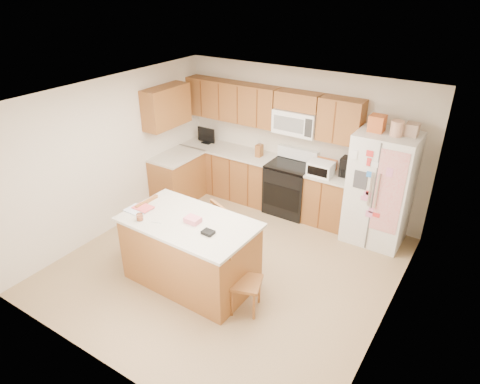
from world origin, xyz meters
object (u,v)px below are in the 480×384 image
Objects in this scene: stove at (290,187)px; refrigerator at (381,188)px; windsor_chair_left at (143,230)px; windsor_chair_back at (227,231)px; island at (190,251)px; windsor_chair_right at (244,282)px.

refrigerator reaches higher than stove.
windsor_chair_left is (-2.76, -2.40, -0.44)m from refrigerator.
refrigerator is 2.13× the size of windsor_chair_back.
stove is 0.62× the size of island.
windsor_chair_right is (1.87, -0.14, -0.05)m from windsor_chair_left.
island reaches higher than windsor_chair_right.
windsor_chair_left is at bearing -139.01° from refrigerator.
windsor_chair_back is at bearing -94.57° from stove.
stove is at bearing 104.67° from windsor_chair_right.
windsor_chair_back is (0.10, 0.75, -0.04)m from island.
stove is 1.24× the size of windsor_chair_right.
windsor_chair_back is at bearing 33.31° from windsor_chair_left.
refrigerator is 2.24× the size of windsor_chair_right.
refrigerator is 2.73m from windsor_chair_right.
island is 1.78× the size of windsor_chair_left.
windsor_chair_right is (0.92, -0.08, -0.06)m from island.
refrigerator reaches higher than island.
windsor_chair_left is at bearing 175.72° from windsor_chair_right.
refrigerator is 3.68m from windsor_chair_left.
windsor_chair_right is at bearing -75.33° from stove.
refrigerator is at bearing 53.62° from island.
windsor_chair_right is (-0.89, -2.54, -0.49)m from refrigerator.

